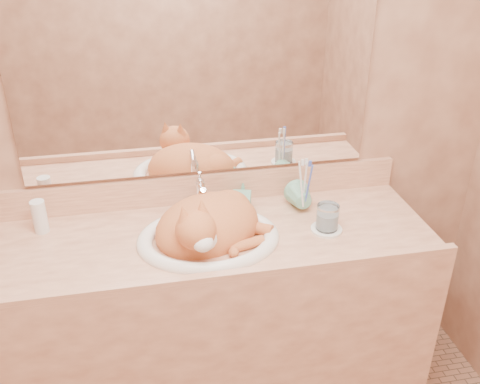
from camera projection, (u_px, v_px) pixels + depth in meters
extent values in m
cube|color=brown|center=(198.00, 105.00, 1.96)|extent=(2.40, 0.02, 2.50)
cube|color=white|center=(197.00, 68.00, 1.89)|extent=(1.30, 0.02, 0.80)
imported|color=#6BAC8D|center=(240.00, 201.00, 1.98)|extent=(0.09, 0.09, 0.16)
imported|color=#6BAC8D|center=(304.00, 203.00, 2.03)|extent=(0.11, 0.11, 0.10)
cylinder|color=white|center=(326.00, 229.00, 1.95)|extent=(0.11, 0.11, 0.01)
cylinder|color=white|center=(327.00, 217.00, 1.92)|extent=(0.08, 0.08, 0.09)
cylinder|color=white|center=(40.00, 217.00, 1.92)|extent=(0.05, 0.05, 0.12)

